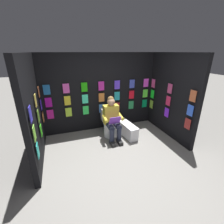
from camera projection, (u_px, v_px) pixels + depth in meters
The scene contains 7 objects.
ground_plane at pixel (127, 167), 3.32m from camera, with size 30.00×30.00×0.00m, color gray.
display_wall_back at pixel (101, 93), 4.66m from camera, with size 3.46×0.14×2.27m.
display_wall_left at pixel (171, 96), 4.29m from camera, with size 0.14×1.94×2.27m.
display_wall_right at pixel (33, 111), 3.23m from camera, with size 0.14×1.94×2.27m.
toilet at pixel (110, 124), 4.49m from camera, with size 0.41×0.55×0.77m.
person_reading at pixel (112, 119), 4.19m from camera, with size 0.53×0.68×1.19m.
comic_longbox_near at pixel (127, 130), 4.48m from camera, with size 0.35×0.85×0.38m.
Camera 1 is at (1.18, 2.42, 2.28)m, focal length 25.05 mm.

